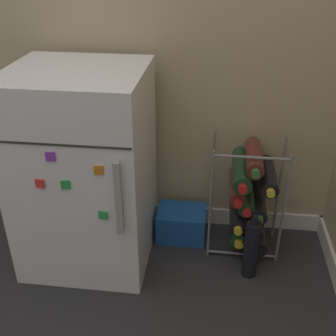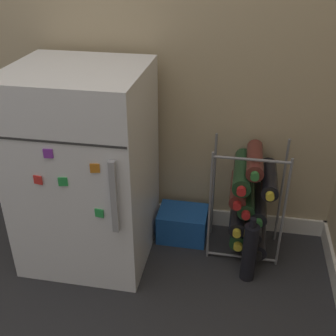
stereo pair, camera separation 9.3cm
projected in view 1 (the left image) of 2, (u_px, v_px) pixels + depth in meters
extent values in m
plane|color=#28282B|center=(120.00, 298.00, 1.79)|extent=(14.00, 14.00, 0.00)
cube|color=silver|center=(144.00, 211.00, 2.27)|extent=(6.86, 0.01, 0.09)
cube|color=white|center=(85.00, 170.00, 1.84)|extent=(0.55, 0.51, 0.90)
cube|color=#2D2D2D|center=(57.00, 145.00, 1.50)|extent=(0.54, 0.00, 0.01)
cube|color=#9E9EA3|center=(119.00, 199.00, 1.56)|extent=(0.02, 0.02, 0.31)
cube|color=green|center=(103.00, 215.00, 1.62)|extent=(0.04, 0.01, 0.04)
cube|color=green|center=(66.00, 185.00, 1.57)|extent=(0.04, 0.01, 0.04)
cube|color=red|center=(40.00, 184.00, 1.58)|extent=(0.04, 0.01, 0.04)
cube|color=orange|center=(99.00, 170.00, 1.52)|extent=(0.04, 0.01, 0.04)
cube|color=purple|center=(51.00, 157.00, 1.52)|extent=(0.04, 0.01, 0.04)
cylinder|color=slate|center=(210.00, 206.00, 1.90)|extent=(0.01, 0.01, 0.56)
cylinder|color=slate|center=(283.00, 211.00, 1.86)|extent=(0.01, 0.01, 0.56)
cylinder|color=slate|center=(212.00, 185.00, 2.06)|extent=(0.01, 0.01, 0.56)
cylinder|color=slate|center=(279.00, 189.00, 2.02)|extent=(0.01, 0.01, 0.56)
cylinder|color=slate|center=(242.00, 254.00, 2.00)|extent=(0.32, 0.01, 0.01)
cylinder|color=slate|center=(252.00, 157.00, 1.75)|extent=(0.32, 0.01, 0.01)
cylinder|color=black|center=(257.00, 231.00, 2.04)|extent=(0.08, 0.29, 0.08)
cylinder|color=black|center=(259.00, 252.00, 1.91)|extent=(0.04, 0.02, 0.04)
cylinder|color=#19381E|center=(238.00, 225.00, 2.04)|extent=(0.08, 0.27, 0.08)
cylinder|color=gold|center=(239.00, 244.00, 1.91)|extent=(0.04, 0.02, 0.04)
cylinder|color=black|center=(253.00, 218.00, 2.01)|extent=(0.07, 0.28, 0.07)
cylinder|color=gold|center=(254.00, 238.00, 1.88)|extent=(0.03, 0.02, 0.03)
cylinder|color=black|center=(237.00, 210.00, 2.00)|extent=(0.07, 0.30, 0.07)
cylinder|color=gold|center=(238.00, 231.00, 1.86)|extent=(0.04, 0.02, 0.04)
cylinder|color=black|center=(257.00, 201.00, 1.96)|extent=(0.08, 0.28, 0.08)
cylinder|color=#2D7033|center=(259.00, 220.00, 1.83)|extent=(0.04, 0.02, 0.04)
cylinder|color=#19381E|center=(246.00, 194.00, 1.95)|extent=(0.08, 0.27, 0.08)
cylinder|color=red|center=(247.00, 213.00, 1.82)|extent=(0.04, 0.02, 0.04)
cylinder|color=#56231E|center=(238.00, 186.00, 1.93)|extent=(0.07, 0.27, 0.07)
cylinder|color=red|center=(238.00, 203.00, 1.81)|extent=(0.04, 0.02, 0.04)
cylinder|color=black|center=(268.00, 176.00, 1.89)|extent=(0.07, 0.27, 0.07)
cylinder|color=gold|center=(271.00, 193.00, 1.76)|extent=(0.04, 0.02, 0.04)
cylinder|color=#19381E|center=(242.00, 170.00, 1.89)|extent=(0.08, 0.31, 0.08)
cylinder|color=red|center=(243.00, 189.00, 1.75)|extent=(0.04, 0.02, 0.04)
cylinder|color=#56231E|center=(254.00, 157.00, 1.85)|extent=(0.07, 0.27, 0.07)
cylinder|color=#2D7033|center=(256.00, 174.00, 1.73)|extent=(0.04, 0.02, 0.04)
cube|color=#194C9E|center=(182.00, 223.00, 2.12)|extent=(0.24, 0.18, 0.15)
cylinder|color=black|center=(251.00, 250.00, 1.85)|extent=(0.07, 0.07, 0.28)
cylinder|color=black|center=(255.00, 220.00, 1.77)|extent=(0.03, 0.03, 0.04)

